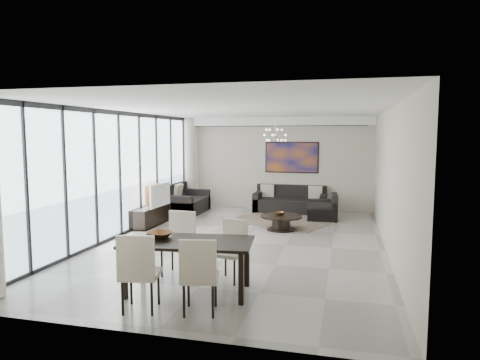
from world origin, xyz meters
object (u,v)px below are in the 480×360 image
(dining_table, at_px, (188,246))
(coffee_table, at_px, (281,222))
(tv_console, at_px, (151,216))
(television, at_px, (156,195))
(sofa_main, at_px, (290,203))

(dining_table, bearing_deg, coffee_table, 81.11)
(tv_console, relative_size, dining_table, 0.80)
(coffee_table, relative_size, tv_console, 0.64)
(coffee_table, xyz_separation_m, tv_console, (-3.39, -0.27, 0.05))
(coffee_table, distance_m, television, 3.29)
(coffee_table, bearing_deg, dining_table, -98.89)
(sofa_main, bearing_deg, television, -137.47)
(tv_console, distance_m, television, 0.57)
(television, distance_m, dining_table, 4.99)
(sofa_main, relative_size, television, 2.13)
(sofa_main, bearing_deg, dining_table, -94.80)
(coffee_table, xyz_separation_m, television, (-3.23, -0.25, 0.59))
(coffee_table, xyz_separation_m, sofa_main, (-0.11, 2.61, 0.07))
(coffee_table, bearing_deg, television, -175.54)
(tv_console, relative_size, television, 1.56)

